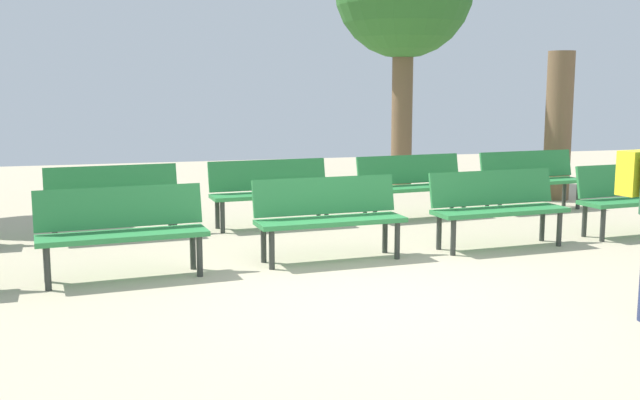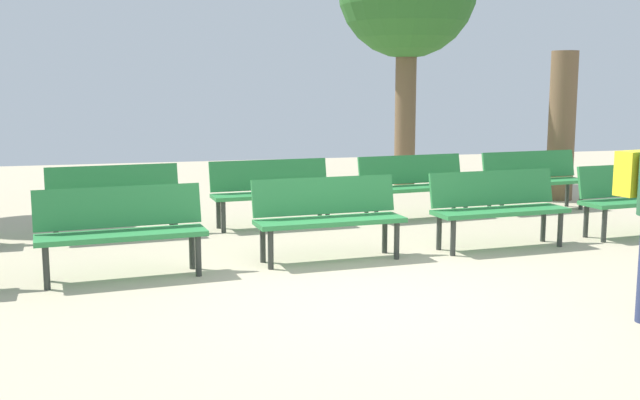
# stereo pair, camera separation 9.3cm
# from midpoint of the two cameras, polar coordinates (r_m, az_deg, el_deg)

# --- Properties ---
(ground_plane) EXTENTS (25.13, 25.13, 0.00)m
(ground_plane) POSITION_cam_midpoint_polar(r_m,az_deg,el_deg) (6.63, 4.82, -7.52)
(ground_plane) COLOR #BCAD8E
(bench_r0_c1) EXTENTS (1.64, 0.64, 0.87)m
(bench_r0_c1) POSITION_cam_midpoint_polar(r_m,az_deg,el_deg) (7.49, -15.20, -1.96)
(bench_r0_c1) COLOR #2D8442
(bench_r0_c1) RESTS_ON ground_plane
(bench_r0_c2) EXTENTS (1.63, 0.58, 0.87)m
(bench_r0_c2) POSITION_cam_midpoint_polar(r_m,az_deg,el_deg) (7.99, 0.33, -1.00)
(bench_r0_c2) COLOR #2D8442
(bench_r0_c2) RESTS_ON ground_plane
(bench_r0_c3) EXTENTS (1.63, 0.60, 0.87)m
(bench_r0_c3) POSITION_cam_midpoint_polar(r_m,az_deg,el_deg) (8.85, 13.04, -0.27)
(bench_r0_c3) COLOR #2D8442
(bench_r0_c3) RESTS_ON ground_plane
(bench_r0_c4) EXTENTS (1.64, 0.63, 0.87)m
(bench_r0_c4) POSITION_cam_midpoint_polar(r_m,az_deg,el_deg) (10.14, 22.67, 0.40)
(bench_r0_c4) COLOR #2D8442
(bench_r0_c4) RESTS_ON ground_plane
(bench_r1_c1) EXTENTS (1.64, 0.62, 0.87)m
(bench_r1_c1) POSITION_cam_midpoint_polar(r_m,az_deg,el_deg) (9.52, -15.75, 0.25)
(bench_r1_c1) COLOR #2D8442
(bench_r1_c1) RESTS_ON ground_plane
(bench_r1_c2) EXTENTS (1.63, 0.59, 0.87)m
(bench_r1_c2) POSITION_cam_midpoint_polar(r_m,az_deg,el_deg) (9.89, -4.06, 0.86)
(bench_r1_c2) COLOR #2D8442
(bench_r1_c2) RESTS_ON ground_plane
(bench_r1_c3) EXTENTS (1.64, 0.65, 0.87)m
(bench_r1_c3) POSITION_cam_midpoint_polar(r_m,az_deg,el_deg) (10.62, 6.82, 1.36)
(bench_r1_c3) COLOR #2D8442
(bench_r1_c3) RESTS_ON ground_plane
(bench_r1_c4) EXTENTS (1.64, 0.63, 0.87)m
(bench_r1_c4) POSITION_cam_midpoint_polar(r_m,az_deg,el_deg) (11.65, 15.55, 1.75)
(bench_r1_c4) COLOR #2D8442
(bench_r1_c4) RESTS_ON ground_plane
(tree_0) EXTENTS (0.43, 0.43, 2.40)m
(tree_0) POSITION_cam_midpoint_polar(r_m,az_deg,el_deg) (12.81, 17.51, 5.40)
(tree_0) COLOR brown
(tree_0) RESTS_ON ground_plane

